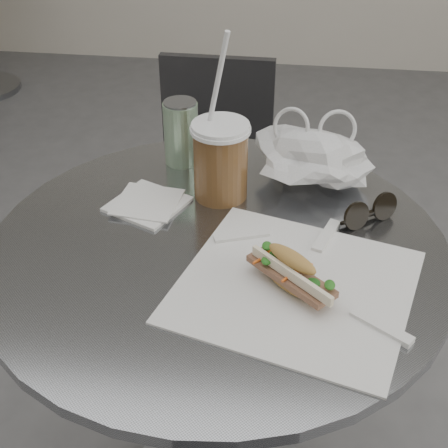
# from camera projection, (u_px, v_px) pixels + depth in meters

# --- Properties ---
(cafe_table) EXTENTS (0.76, 0.76, 0.74)m
(cafe_table) POSITION_uv_depth(u_px,v_px,m) (218.00, 359.00, 1.18)
(cafe_table) COLOR slate
(cafe_table) RESTS_ON ground
(chair_far) EXTENTS (0.40, 0.41, 0.76)m
(chair_far) POSITION_uv_depth(u_px,v_px,m) (210.00, 216.00, 1.79)
(chair_far) COLOR #313134
(chair_far) RESTS_ON ground
(sandwich_paper) EXTENTS (0.41, 0.40, 0.00)m
(sandwich_paper) POSITION_uv_depth(u_px,v_px,m) (295.00, 286.00, 0.93)
(sandwich_paper) COLOR white
(sandwich_paper) RESTS_ON cafe_table
(banh_mi) EXTENTS (0.18, 0.18, 0.06)m
(banh_mi) POSITION_uv_depth(u_px,v_px,m) (291.00, 272.00, 0.91)
(banh_mi) COLOR #BB9746
(banh_mi) RESTS_ON sandwich_paper
(iced_coffee) EXTENTS (0.11, 0.11, 0.31)m
(iced_coffee) POSITION_uv_depth(u_px,v_px,m) (220.00, 159.00, 1.10)
(iced_coffee) COLOR brown
(iced_coffee) RESTS_ON cafe_table
(sunglasses) EXTENTS (0.10, 0.08, 0.05)m
(sunglasses) POSITION_uv_depth(u_px,v_px,m) (369.00, 213.00, 1.06)
(sunglasses) COLOR black
(sunglasses) RESTS_ON cafe_table
(plastic_bag) EXTENTS (0.22, 0.18, 0.10)m
(plastic_bag) POSITION_uv_depth(u_px,v_px,m) (312.00, 159.00, 1.15)
(plastic_bag) COLOR silver
(plastic_bag) RESTS_ON cafe_table
(napkin_stack) EXTENTS (0.16, 0.16, 0.01)m
(napkin_stack) POSITION_uv_depth(u_px,v_px,m) (147.00, 203.00, 1.11)
(napkin_stack) COLOR white
(napkin_stack) RESTS_ON cafe_table
(drink_can) EXTENTS (0.07, 0.07, 0.13)m
(drink_can) POSITION_uv_depth(u_px,v_px,m) (181.00, 133.00, 1.21)
(drink_can) COLOR #5EA25F
(drink_can) RESTS_ON cafe_table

